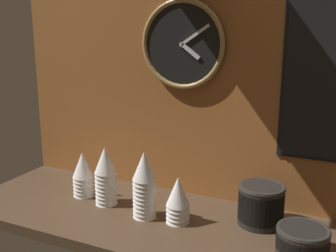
{
  "coord_description": "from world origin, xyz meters",
  "views": [
    {
      "loc": [
        0.62,
        -1.28,
        0.71
      ],
      "look_at": [
        -0.01,
        0.04,
        0.34
      ],
      "focal_mm": 45.0,
      "sensor_mm": 36.0,
      "label": 1
    }
  ],
  "objects_px": {
    "cup_stack_left": "(83,174)",
    "wall_clock": "(183,44)",
    "cup_stack_center_left": "(106,176)",
    "bowl_stack_right": "(261,204)",
    "cup_stack_center": "(144,185)",
    "bowl_stack_far_right": "(303,240)",
    "cup_stack_center_right": "(178,200)"
  },
  "relations": [
    {
      "from": "cup_stack_left",
      "to": "wall_clock",
      "type": "relative_size",
      "value": 0.54
    },
    {
      "from": "cup_stack_center_left",
      "to": "bowl_stack_right",
      "type": "distance_m",
      "value": 0.6
    },
    {
      "from": "cup_stack_center",
      "to": "bowl_stack_far_right",
      "type": "bearing_deg",
      "value": -1.07
    },
    {
      "from": "cup_stack_center_left",
      "to": "cup_stack_left",
      "type": "bearing_deg",
      "value": 168.02
    },
    {
      "from": "cup_stack_center_left",
      "to": "bowl_stack_right",
      "type": "xyz_separation_m",
      "value": [
        0.59,
        0.1,
        -0.04
      ]
    },
    {
      "from": "cup_stack_center",
      "to": "bowl_stack_far_right",
      "type": "relative_size",
      "value": 1.52
    },
    {
      "from": "cup_stack_center_left",
      "to": "bowl_stack_right",
      "type": "bearing_deg",
      "value": 9.16
    },
    {
      "from": "cup_stack_left",
      "to": "bowl_stack_right",
      "type": "xyz_separation_m",
      "value": [
        0.72,
        0.07,
        -0.02
      ]
    },
    {
      "from": "cup_stack_center",
      "to": "bowl_stack_right",
      "type": "xyz_separation_m",
      "value": [
        0.4,
        0.13,
        -0.05
      ]
    },
    {
      "from": "bowl_stack_far_right",
      "to": "cup_stack_center_right",
      "type": "bearing_deg",
      "value": 176.71
    },
    {
      "from": "cup_stack_center_left",
      "to": "bowl_stack_far_right",
      "type": "height_order",
      "value": "cup_stack_center_left"
    },
    {
      "from": "cup_stack_center_left",
      "to": "wall_clock",
      "type": "relative_size",
      "value": 0.68
    },
    {
      "from": "cup_stack_center_right",
      "to": "bowl_stack_right",
      "type": "bearing_deg",
      "value": 23.15
    },
    {
      "from": "cup_stack_center_left",
      "to": "bowl_stack_far_right",
      "type": "relative_size",
      "value": 1.43
    },
    {
      "from": "bowl_stack_right",
      "to": "cup_stack_left",
      "type": "bearing_deg",
      "value": -174.64
    },
    {
      "from": "cup_stack_center_left",
      "to": "wall_clock",
      "type": "xyz_separation_m",
      "value": [
        0.23,
        0.22,
        0.5
      ]
    },
    {
      "from": "cup_stack_center_left",
      "to": "cup_stack_center",
      "type": "distance_m",
      "value": 0.2
    },
    {
      "from": "bowl_stack_right",
      "to": "bowl_stack_far_right",
      "type": "bearing_deg",
      "value": -40.46
    },
    {
      "from": "cup_stack_center_left",
      "to": "wall_clock",
      "type": "bearing_deg",
      "value": 44.76
    },
    {
      "from": "cup_stack_left",
      "to": "bowl_stack_right",
      "type": "bearing_deg",
      "value": 5.36
    },
    {
      "from": "cup_stack_center",
      "to": "cup_stack_left",
      "type": "distance_m",
      "value": 0.33
    },
    {
      "from": "cup_stack_left",
      "to": "bowl_stack_far_right",
      "type": "xyz_separation_m",
      "value": [
        0.89,
        -0.07,
        -0.05
      ]
    },
    {
      "from": "bowl_stack_far_right",
      "to": "wall_clock",
      "type": "xyz_separation_m",
      "value": [
        -0.53,
        0.27,
        0.57
      ]
    },
    {
      "from": "cup_stack_center_left",
      "to": "cup_stack_left",
      "type": "height_order",
      "value": "cup_stack_center_left"
    },
    {
      "from": "cup_stack_center",
      "to": "cup_stack_center_right",
      "type": "relative_size",
      "value": 1.47
    },
    {
      "from": "cup_stack_center_right",
      "to": "wall_clock",
      "type": "height_order",
      "value": "wall_clock"
    },
    {
      "from": "cup_stack_center_right",
      "to": "wall_clock",
      "type": "distance_m",
      "value": 0.59
    },
    {
      "from": "cup_stack_center",
      "to": "bowl_stack_right",
      "type": "distance_m",
      "value": 0.42
    },
    {
      "from": "cup_stack_left",
      "to": "bowl_stack_far_right",
      "type": "relative_size",
      "value": 1.13
    },
    {
      "from": "cup_stack_center_right",
      "to": "wall_clock",
      "type": "xyz_separation_m",
      "value": [
        -0.09,
        0.24,
        0.53
      ]
    },
    {
      "from": "wall_clock",
      "to": "cup_stack_center_left",
      "type": "bearing_deg",
      "value": -135.24
    },
    {
      "from": "cup_stack_center_right",
      "to": "wall_clock",
      "type": "relative_size",
      "value": 0.49
    }
  ]
}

